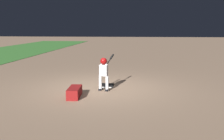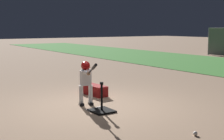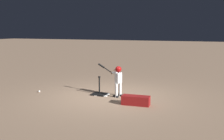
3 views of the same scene
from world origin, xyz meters
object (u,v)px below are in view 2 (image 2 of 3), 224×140
(batter_child, at_px, (86,78))
(equipment_bag, at_px, (94,90))
(batting_tee, at_px, (102,108))
(baseball, at_px, (195,134))

(batter_child, distance_m, equipment_bag, 1.25)
(batting_tee, bearing_deg, baseball, 12.98)
(baseball, xyz_separation_m, equipment_bag, (-3.71, 0.23, 0.10))
(baseball, bearing_deg, batter_child, -169.88)
(batting_tee, bearing_deg, equipment_bag, 154.62)
(batter_child, bearing_deg, batting_tee, 0.49)
(baseball, bearing_deg, batting_tee, -167.02)
(batting_tee, relative_size, batter_child, 0.60)
(batting_tee, xyz_separation_m, equipment_bag, (-1.54, 0.73, 0.07))
(batting_tee, height_order, equipment_bag, batting_tee)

